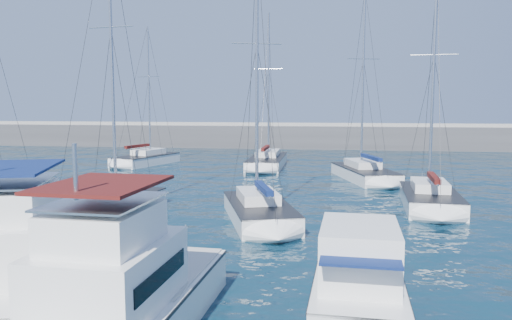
# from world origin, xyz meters

# --- Properties ---
(ground) EXTENTS (220.00, 220.00, 0.00)m
(ground) POSITION_xyz_m (0.00, 0.00, 0.00)
(ground) COLOR black
(ground) RESTS_ON ground
(breakwater) EXTENTS (160.00, 6.00, 4.45)m
(breakwater) POSITION_xyz_m (0.00, 52.00, 1.05)
(breakwater) COLOR #424244
(breakwater) RESTS_ON ground
(motor_yacht_port_inner) EXTENTS (6.73, 10.85, 4.69)m
(motor_yacht_port_inner) POSITION_xyz_m (-4.10, -3.23, 1.13)
(motor_yacht_port_inner) COLOR white
(motor_yacht_port_inner) RESTS_ON ground
(motor_yacht_stbd_inner) EXTENTS (3.58, 8.38, 4.69)m
(motor_yacht_stbd_inner) POSITION_xyz_m (0.53, -5.72, 1.13)
(motor_yacht_stbd_inner) COLOR white
(motor_yacht_stbd_inner) RESTS_ON ground
(motor_yacht_stbd_outer) EXTENTS (2.83, 6.46, 3.20)m
(motor_yacht_stbd_outer) POSITION_xyz_m (6.61, -3.16, 0.94)
(motor_yacht_stbd_outer) COLOR white
(motor_yacht_stbd_outer) RESTS_ON ground
(sailboat_mid_b) EXTENTS (4.15, 8.30, 16.48)m
(sailboat_mid_b) POSITION_xyz_m (-6.21, 8.22, 0.55)
(sailboat_mid_b) COLOR white
(sailboat_mid_b) RESTS_ON ground
(sailboat_mid_c) EXTENTS (5.10, 8.05, 14.74)m
(sailboat_mid_c) POSITION_xyz_m (2.18, 8.04, 0.53)
(sailboat_mid_c) COLOR white
(sailboat_mid_c) RESTS_ON ground
(sailboat_mid_e) EXTENTS (3.61, 7.71, 14.33)m
(sailboat_mid_e) POSITION_xyz_m (11.75, 12.86, 0.52)
(sailboat_mid_e) COLOR white
(sailboat_mid_e) RESTS_ON ground
(sailboat_back_a) EXTENTS (5.28, 8.14, 14.05)m
(sailboat_back_a) POSITION_xyz_m (-12.40, 30.47, 0.52)
(sailboat_back_a) COLOR white
(sailboat_back_a) RESTS_ON ground
(sailboat_back_b) EXTENTS (3.21, 9.77, 15.16)m
(sailboat_back_b) POSITION_xyz_m (-0.09, 30.60, 0.51)
(sailboat_back_b) COLOR silver
(sailboat_back_b) RESTS_ON ground
(sailboat_back_c) EXTENTS (5.28, 9.02, 15.54)m
(sailboat_back_c) POSITION_xyz_m (8.67, 23.32, 0.53)
(sailboat_back_c) COLOR silver
(sailboat_back_c) RESTS_ON ground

